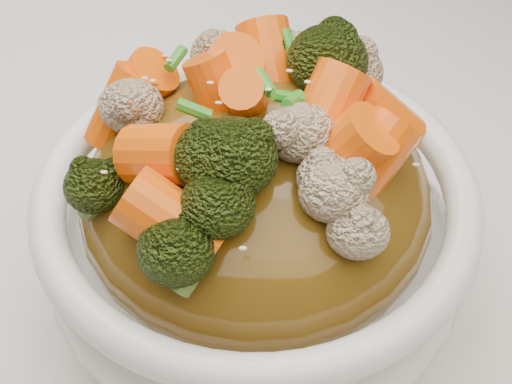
# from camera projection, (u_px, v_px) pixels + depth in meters

# --- Properties ---
(tablecloth) EXTENTS (1.20, 0.80, 0.04)m
(tablecloth) POSITION_uv_depth(u_px,v_px,m) (243.00, 280.00, 0.47)
(tablecloth) COLOR white
(tablecloth) RESTS_ON dining_table
(bowl) EXTENTS (0.26, 0.26, 0.09)m
(bowl) POSITION_uv_depth(u_px,v_px,m) (256.00, 235.00, 0.41)
(bowl) COLOR white
(bowl) RESTS_ON tablecloth
(sauce_base) EXTENTS (0.21, 0.21, 0.10)m
(sauce_base) POSITION_uv_depth(u_px,v_px,m) (256.00, 196.00, 0.39)
(sauce_base) COLOR #5D3F0F
(sauce_base) RESTS_ON bowl
(carrots) EXTENTS (0.21, 0.21, 0.06)m
(carrots) POSITION_uv_depth(u_px,v_px,m) (256.00, 97.00, 0.34)
(carrots) COLOR #FB5F08
(carrots) RESTS_ON sauce_base
(broccoli) EXTENTS (0.21, 0.21, 0.05)m
(broccoli) POSITION_uv_depth(u_px,v_px,m) (256.00, 98.00, 0.34)
(broccoli) COLOR black
(broccoli) RESTS_ON sauce_base
(cauliflower) EXTENTS (0.21, 0.21, 0.04)m
(cauliflower) POSITION_uv_depth(u_px,v_px,m) (256.00, 102.00, 0.34)
(cauliflower) COLOR #D2B68F
(cauliflower) RESTS_ON sauce_base
(scallions) EXTENTS (0.15, 0.15, 0.02)m
(scallions) POSITION_uv_depth(u_px,v_px,m) (256.00, 95.00, 0.34)
(scallions) COLOR #29841E
(scallions) RESTS_ON sauce_base
(sesame_seeds) EXTENTS (0.19, 0.19, 0.01)m
(sesame_seeds) POSITION_uv_depth(u_px,v_px,m) (256.00, 95.00, 0.34)
(sesame_seeds) COLOR beige
(sesame_seeds) RESTS_ON sauce_base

